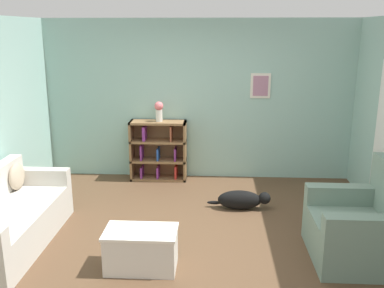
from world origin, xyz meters
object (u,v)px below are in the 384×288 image
at_px(couch, 6,220).
at_px(coffee_table, 141,248).
at_px(vase, 159,110).
at_px(recliner_chair, 362,227).
at_px(bookshelf, 158,151).
at_px(dog, 242,200).

distance_m(couch, coffee_table, 1.69).
bearing_deg(vase, recliner_chair, -44.06).
bearing_deg(bookshelf, coffee_table, -86.25).
bearing_deg(vase, couch, -122.06).
relative_size(recliner_chair, vase, 3.31).
bearing_deg(recliner_chair, couch, 179.00).
relative_size(couch, bookshelf, 1.94).
distance_m(bookshelf, vase, 0.68).
bearing_deg(recliner_chair, vase, 135.94).
height_order(bookshelf, dog, bookshelf).
xyz_separation_m(recliner_chair, dog, (-1.21, 1.26, -0.23)).
bearing_deg(bookshelf, couch, -121.36).
distance_m(recliner_chair, coffee_table, 2.38).
bearing_deg(bookshelf, dog, -42.15).
bearing_deg(coffee_table, bookshelf, 93.75).
distance_m(recliner_chair, dog, 1.76).
xyz_separation_m(bookshelf, coffee_table, (0.18, -2.79, -0.26)).
xyz_separation_m(coffee_table, dog, (1.13, 1.60, -0.09)).
bearing_deg(recliner_chair, coffee_table, -171.81).
height_order(bookshelf, vase, vase).
xyz_separation_m(dog, vase, (-1.29, 1.17, 1.03)).
bearing_deg(bookshelf, vase, -44.95).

